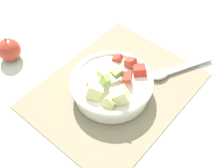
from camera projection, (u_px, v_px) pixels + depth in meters
ground_plane at (115, 90)px, 0.85m from camera, size 2.40×2.40×0.00m
placemat at (115, 90)px, 0.85m from camera, size 0.45×0.36×0.01m
salad_bowl at (112, 85)px, 0.81m from camera, size 0.22×0.22×0.09m
serving_spoon at (171, 71)px, 0.88m from camera, size 0.20×0.11×0.01m
whole_apple at (9, 50)px, 0.90m from camera, size 0.07×0.07×0.08m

